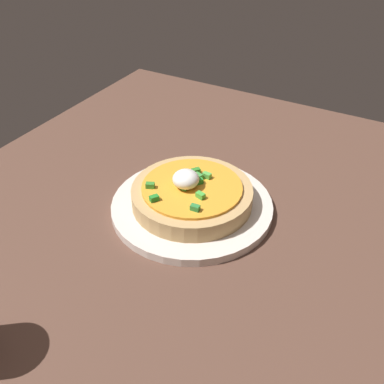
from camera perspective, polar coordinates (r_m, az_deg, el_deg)
dining_table at (r=69.02cm, az=-2.80°, el=-3.52°), size 93.15×75.39×2.19cm
plate at (r=68.76cm, az=0.00°, el=-1.78°), size 24.51×24.51×1.30cm
pizza at (r=67.36cm, az=-0.03°, el=-0.26°), size 18.17×18.17×5.75cm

